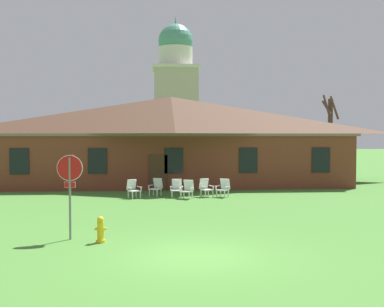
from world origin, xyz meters
name	(u,v)px	position (x,y,z in m)	size (l,w,h in m)	color
ground_plane	(195,256)	(0.00, 0.00, 0.00)	(200.00, 200.00, 0.00)	#477F33
brick_building	(171,139)	(0.00, 20.24, 3.02)	(23.04, 10.40, 5.92)	brown
dome_tower	(176,98)	(1.19, 40.91, 7.52)	(5.18, 5.18, 16.67)	#BCB29E
stop_sign	(70,180)	(-3.70, 2.31, 1.86)	(0.81, 0.09, 2.63)	slate
lawn_chair_by_porch	(133,188)	(-2.22, 11.97, 0.50)	(0.84, 0.86, 0.96)	white
lawn_chair_near_door	(156,187)	(-1.03, 12.71, 0.50)	(0.82, 0.86, 0.96)	silver
lawn_chair_left_end	(177,188)	(0.03, 12.06, 0.50)	(0.68, 0.71, 0.96)	white
lawn_chair_middle	(187,189)	(0.56, 11.52, 0.50)	(0.80, 0.84, 0.96)	silver
lawn_chair_right_end	(206,187)	(1.56, 12.17, 0.50)	(0.81, 0.85, 0.96)	silver
lawn_chair_far_side	(224,188)	(2.50, 12.02, 0.50)	(0.85, 0.87, 0.96)	white
bare_tree_beside_building	(330,134)	(12.11, 22.37, 3.36)	(1.28, 1.01, 6.33)	brown
fire_hydrant	(101,230)	(-2.71, 1.82, 0.38)	(0.36, 0.28, 0.79)	gold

